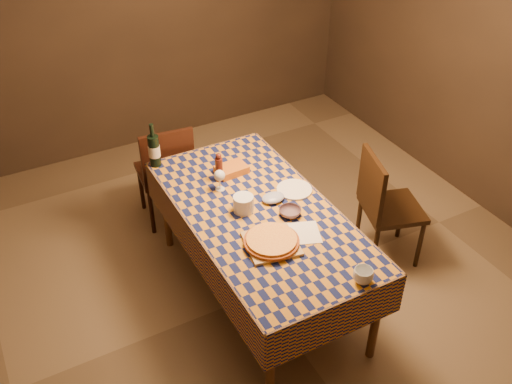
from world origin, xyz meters
The scene contains 16 objects.
room centered at (0.00, 0.00, 1.35)m, with size 5.00×5.10×2.70m.
dining_table centered at (0.00, 0.00, 0.69)m, with size 0.94×1.84×0.77m.
cutting_board centered at (-0.09, -0.32, 0.78)m, with size 0.31×0.31×0.02m, color tan.
pizza centered at (-0.09, -0.32, 0.81)m, with size 0.42×0.42×0.03m.
pepper_mill centered at (-0.08, 0.46, 0.87)m, with size 0.06×0.06×0.22m.
bowl centered at (0.16, -0.12, 0.79)m, with size 0.15×0.15×0.05m, color #59414A.
wine_glass centered at (-0.12, 0.35, 0.88)m, with size 0.08×0.08×0.16m.
wine_bottle centered at (-0.41, 0.86, 0.90)m, with size 0.10×0.10×0.34m.
deli_tub centered at (-0.09, 0.06, 0.83)m, with size 0.14×0.14×0.11m, color white.
takeout_container centered at (0.04, 0.50, 0.80)m, with size 0.22×0.15×0.05m, color #B75F18.
white_plate centered at (0.33, 0.10, 0.78)m, with size 0.25×0.25×0.01m, color white.
tumbler centered at (0.21, -0.84, 0.82)m, with size 0.12×0.12×0.09m, color silver.
flour_patch centered at (0.10, -0.31, 0.77)m, with size 0.28×0.22×0.00m, color white.
flour_bag centered at (0.14, 0.07, 0.79)m, with size 0.16×0.12×0.05m, color #98A2C2.
chair_far centered at (-0.25, 1.11, 0.52)m, with size 0.46×0.47×0.93m.
chair_right centered at (1.02, -0.06, 0.52)m, with size 0.53×0.53×0.93m.
Camera 1 is at (-1.42, -2.59, 3.10)m, focal length 40.00 mm.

